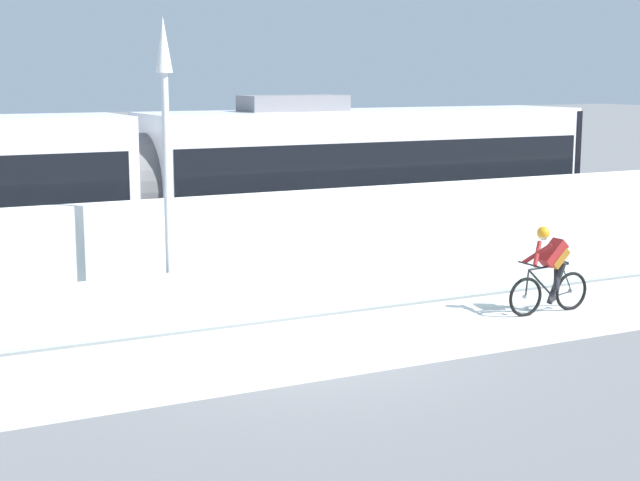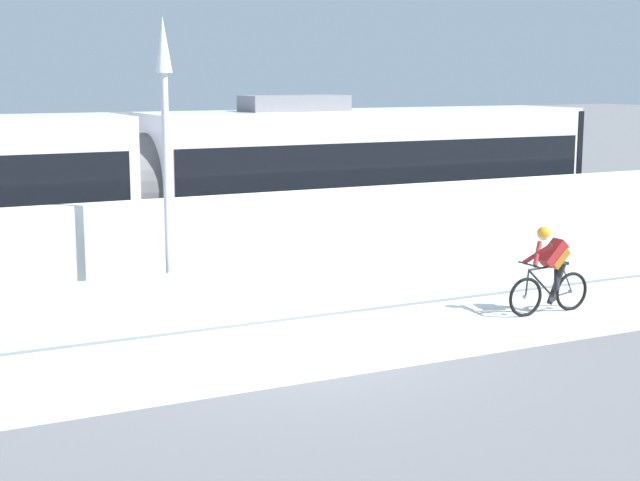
% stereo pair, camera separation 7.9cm
% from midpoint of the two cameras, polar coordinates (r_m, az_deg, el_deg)
% --- Properties ---
extents(ground_plane, '(200.00, 200.00, 0.00)m').
position_cam_midpoint_polar(ground_plane, '(15.21, -0.88, -6.43)').
color(ground_plane, slate).
extents(bike_path_deck, '(32.00, 3.20, 0.01)m').
position_cam_midpoint_polar(bike_path_deck, '(15.21, -0.88, -6.40)').
color(bike_path_deck, silver).
rests_on(bike_path_deck, ground).
extents(glass_parapet, '(32.00, 0.05, 1.01)m').
position_cam_midpoint_polar(glass_parapet, '(16.72, -3.64, -3.16)').
color(glass_parapet, silver).
rests_on(glass_parapet, ground).
extents(concrete_barrier_wall, '(32.00, 0.36, 2.01)m').
position_cam_midpoint_polar(concrete_barrier_wall, '(18.25, -5.87, -0.49)').
color(concrete_barrier_wall, white).
rests_on(concrete_barrier_wall, ground).
extents(tram_rail_near, '(32.00, 0.08, 0.01)m').
position_cam_midpoint_polar(tram_rail_near, '(20.74, -8.27, -2.11)').
color(tram_rail_near, '#595654').
rests_on(tram_rail_near, ground).
extents(tram_rail_far, '(32.00, 0.08, 0.01)m').
position_cam_midpoint_polar(tram_rail_far, '(22.08, -9.45, -1.42)').
color(tram_rail_far, '#595654').
rests_on(tram_rail_far, ground).
extents(tram, '(22.56, 2.54, 3.81)m').
position_cam_midpoint_polar(tram, '(20.92, -10.86, 3.15)').
color(tram, silver).
rests_on(tram, ground).
extents(cyclist_on_bike, '(1.77, 0.58, 1.61)m').
position_cam_midpoint_polar(cyclist_on_bike, '(17.67, 13.68, -1.80)').
color(cyclist_on_bike, black).
rests_on(cyclist_on_bike, ground).
extents(lamp_post_antenna, '(0.28, 0.28, 5.20)m').
position_cam_midpoint_polar(lamp_post_antenna, '(16.09, -9.06, 6.27)').
color(lamp_post_antenna, gray).
rests_on(lamp_post_antenna, ground).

